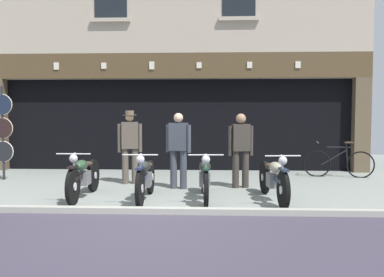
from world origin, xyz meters
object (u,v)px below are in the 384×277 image
at_px(tyre_sign_pole, 3,129).
at_px(advert_board_far, 323,112).
at_px(motorcycle_center_left, 145,177).
at_px(motorcycle_center_right, 273,178).
at_px(salesman_right, 241,147).
at_px(leaning_bicycle, 339,163).
at_px(motorcycle_center, 205,177).
at_px(shopkeeper_center, 178,147).
at_px(advert_board_near, 279,111).
at_px(salesman_left, 130,143).
at_px(motorcycle_left, 84,176).

distance_m(tyre_sign_pole, advert_board_far, 8.52).
xyz_separation_m(motorcycle_center_left, motorcycle_center_right, (2.40, 0.07, -0.01)).
distance_m(salesman_right, leaning_bicycle, 3.13).
distance_m(motorcycle_center, shopkeeper_center, 1.34).
xyz_separation_m(advert_board_near, advert_board_far, (1.25, -0.00, -0.01)).
xyz_separation_m(motorcycle_center_right, shopkeeper_center, (-1.88, 1.17, 0.48)).
distance_m(motorcycle_center, advert_board_near, 4.78).
bearing_deg(salesman_left, leaning_bicycle, -178.55).
xyz_separation_m(motorcycle_left, salesman_right, (3.11, 1.25, 0.47)).
height_order(advert_board_near, leaning_bicycle, advert_board_near).
bearing_deg(motorcycle_left, salesman_left, -109.65).
xyz_separation_m(advert_board_near, leaning_bicycle, (1.35, -1.23, -1.31)).
bearing_deg(motorcycle_center, motorcycle_center_left, 3.53).
xyz_separation_m(motorcycle_center, motorcycle_center_right, (1.29, -0.06, -0.00)).
distance_m(motorcycle_center_right, advert_board_near, 4.45).
bearing_deg(salesman_right, leaning_bicycle, -159.79).
relative_size(motorcycle_center, shopkeeper_center, 1.23).
bearing_deg(motorcycle_left, salesman_right, -158.40).
height_order(salesman_left, advert_board_far, advert_board_far).
xyz_separation_m(salesman_left, advert_board_far, (5.04, 2.46, 0.74)).
distance_m(motorcycle_center, tyre_sign_pole, 5.47).
xyz_separation_m(motorcycle_left, motorcycle_center_right, (3.63, -0.09, -0.00)).
relative_size(shopkeeper_center, advert_board_near, 1.64).
distance_m(tyre_sign_pole, leaning_bicycle, 8.45).
height_order(shopkeeper_center, advert_board_far, advert_board_far).
relative_size(motorcycle_center_left, motorcycle_center, 0.99).
relative_size(motorcycle_center_right, advert_board_near, 2.07).
xyz_separation_m(motorcycle_center_left, advert_board_far, (4.39, 4.28, 1.24)).
bearing_deg(salesman_left, motorcycle_center_right, 138.23).
height_order(shopkeeper_center, salesman_right, shopkeeper_center).
xyz_separation_m(motorcycle_left, advert_board_far, (5.62, 4.12, 1.24)).
distance_m(salesman_left, shopkeeper_center, 1.31).
bearing_deg(salesman_right, motorcycle_center_left, 25.10).
bearing_deg(motorcycle_center_right, advert_board_far, -121.11).
bearing_deg(salesman_right, motorcycle_center_right, 99.56).
bearing_deg(tyre_sign_pole, advert_board_far, 13.89).
relative_size(motorcycle_left, shopkeeper_center, 1.21).
bearing_deg(advert_board_far, motorcycle_center, -128.34).
xyz_separation_m(salesman_left, advert_board_near, (3.79, 2.46, 0.74)).
relative_size(advert_board_near, advert_board_far, 1.00).
height_order(shopkeeper_center, leaning_bicycle, shopkeeper_center).
relative_size(motorcycle_center_right, salesman_left, 1.22).
bearing_deg(motorcycle_left, advert_board_near, -137.03).
distance_m(motorcycle_left, shopkeeper_center, 2.11).
bearing_deg(motorcycle_center_left, motorcycle_center_right, -178.85).
relative_size(motorcycle_center, tyre_sign_pole, 0.88).
distance_m(motorcycle_center_left, leaning_bicycle, 5.43).
relative_size(motorcycle_left, motorcycle_center, 0.99).
distance_m(motorcycle_center_left, shopkeeper_center, 1.43).
xyz_separation_m(salesman_right, advert_board_far, (2.51, 2.87, 0.77)).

